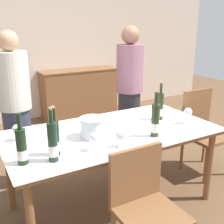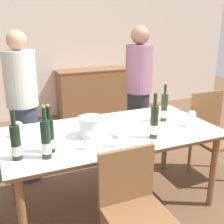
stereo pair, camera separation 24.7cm
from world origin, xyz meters
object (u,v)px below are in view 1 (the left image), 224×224
(wine_glass_2, at_px, (17,130))
(person_guest_left, at_px, (129,94))
(dining_table, at_px, (112,138))
(wine_bottle_2, at_px, (53,143))
(chair_right_end, at_px, (202,127))
(chair_near_front, at_px, (144,202))
(wine_bottle_0, at_px, (55,139))
(wine_glass_0, at_px, (121,136))
(wine_bottle_3, at_px, (155,121))
(wine_bottle_4, at_px, (160,107))
(person_host, at_px, (16,112))
(wine_glass_3, at_px, (94,138))
(sideboard_cabinet, at_px, (80,93))
(wine_glass_1, at_px, (188,112))
(ice_bucket, at_px, (93,127))
(wine_bottle_1, at_px, (22,147))

(wine_glass_2, xyz_separation_m, person_guest_left, (1.51, 0.63, -0.02))
(dining_table, height_order, wine_bottle_2, wine_bottle_2)
(chair_right_end, distance_m, chair_near_front, 1.63)
(wine_bottle_0, bearing_deg, wine_glass_0, -13.49)
(wine_bottle_3, relative_size, wine_glass_0, 2.80)
(wine_bottle_4, height_order, person_host, person_host)
(wine_bottle_0, relative_size, wine_glass_3, 2.57)
(wine_glass_0, height_order, chair_right_end, chair_right_end)
(sideboard_cabinet, distance_m, wine_glass_0, 3.22)
(wine_glass_1, relative_size, wine_glass_3, 1.07)
(ice_bucket, xyz_separation_m, chair_right_end, (1.46, 0.13, -0.31))
(wine_bottle_2, bearing_deg, person_host, 91.58)
(sideboard_cabinet, height_order, person_host, person_host)
(chair_right_end, distance_m, person_host, 2.07)
(chair_near_front, xyz_separation_m, person_host, (-0.51, 1.55, 0.30))
(wine_bottle_3, bearing_deg, person_host, 130.18)
(ice_bucket, xyz_separation_m, wine_glass_1, (0.95, -0.14, 0.02))
(wine_glass_1, bearing_deg, wine_bottle_4, 123.63)
(wine_glass_2, height_order, chair_near_front, wine_glass_2)
(wine_bottle_2, relative_size, chair_right_end, 0.41)
(ice_bucket, relative_size, person_guest_left, 0.14)
(chair_right_end, bearing_deg, wine_bottle_4, -176.33)
(chair_near_front, bearing_deg, wine_bottle_3, 46.72)
(dining_table, xyz_separation_m, wine_glass_0, (-0.11, -0.33, 0.16))
(dining_table, bearing_deg, wine_bottle_2, -155.33)
(wine_bottle_4, relative_size, wine_glass_3, 2.64)
(wine_glass_0, bearing_deg, wine_glass_2, 142.28)
(wine_bottle_3, relative_size, person_guest_left, 0.23)
(sideboard_cabinet, distance_m, wine_glass_1, 2.94)
(wine_glass_2, bearing_deg, wine_bottle_1, -97.18)
(person_guest_left, bearing_deg, sideboard_cabinet, 86.38)
(wine_bottle_1, height_order, wine_glass_2, wine_bottle_1)
(wine_bottle_4, xyz_separation_m, chair_right_end, (0.67, 0.04, -0.35))
(sideboard_cabinet, distance_m, wine_bottle_2, 3.40)
(wine_bottle_2, relative_size, wine_glass_0, 2.85)
(wine_glass_0, height_order, wine_glass_2, wine_glass_2)
(ice_bucket, distance_m, wine_glass_1, 0.96)
(wine_glass_2, bearing_deg, wine_glass_3, -45.72)
(wine_glass_0, height_order, wine_glass_3, wine_glass_3)
(ice_bucket, height_order, wine_glass_3, ice_bucket)
(wine_bottle_1, xyz_separation_m, wine_glass_1, (1.57, 0.05, -0.01))
(wine_bottle_3, bearing_deg, wine_glass_0, -173.13)
(wine_glass_0, xyz_separation_m, wine_glass_2, (-0.68, 0.52, 0.00))
(wine_glass_2, xyz_separation_m, chair_right_end, (2.04, -0.11, -0.32))
(wine_glass_1, bearing_deg, sideboard_cabinet, 87.90)
(wine_bottle_2, bearing_deg, wine_glass_0, -3.43)
(sideboard_cabinet, xyz_separation_m, wine_bottle_4, (-0.26, -2.68, 0.46))
(wine_bottle_3, relative_size, wine_bottle_4, 1.01)
(wine_bottle_2, xyz_separation_m, wine_bottle_3, (0.90, 0.01, -0.00))
(chair_near_front, bearing_deg, wine_glass_1, 31.48)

